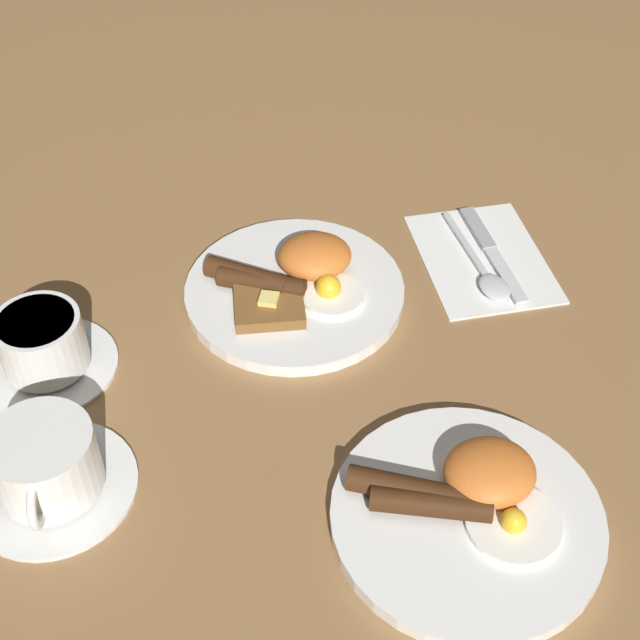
# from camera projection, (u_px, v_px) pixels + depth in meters

# --- Properties ---
(ground_plane) EXTENTS (3.00, 3.00, 0.00)m
(ground_plane) POSITION_uv_depth(u_px,v_px,m) (295.00, 297.00, 0.99)
(ground_plane) COLOR olive
(breakfast_plate_near) EXTENTS (0.24, 0.24, 0.05)m
(breakfast_plate_near) POSITION_uv_depth(u_px,v_px,m) (295.00, 285.00, 0.99)
(breakfast_plate_near) COLOR white
(breakfast_plate_near) RESTS_ON ground_plane
(breakfast_plate_far) EXTENTS (0.24, 0.24, 0.05)m
(breakfast_plate_far) POSITION_uv_depth(u_px,v_px,m) (468.00, 508.00, 0.78)
(breakfast_plate_far) COLOR white
(breakfast_plate_far) RESTS_ON ground_plane
(teacup_near) EXTENTS (0.14, 0.14, 0.07)m
(teacup_near) POSITION_uv_depth(u_px,v_px,m) (43.00, 347.00, 0.90)
(teacup_near) COLOR white
(teacup_near) RESTS_ON ground_plane
(teacup_far) EXTENTS (0.15, 0.15, 0.07)m
(teacup_far) POSITION_uv_depth(u_px,v_px,m) (47.00, 467.00, 0.79)
(teacup_far) COLOR white
(teacup_far) RESTS_ON ground_plane
(napkin) EXTENTS (0.14, 0.19, 0.01)m
(napkin) POSITION_uv_depth(u_px,v_px,m) (482.00, 257.00, 1.04)
(napkin) COLOR white
(napkin) RESTS_ON ground_plane
(knife) EXTENTS (0.03, 0.17, 0.01)m
(knife) POSITION_uv_depth(u_px,v_px,m) (489.00, 248.00, 1.05)
(knife) COLOR silver
(knife) RESTS_ON napkin
(spoon) EXTENTS (0.04, 0.17, 0.01)m
(spoon) POSITION_uv_depth(u_px,v_px,m) (488.00, 277.00, 1.01)
(spoon) COLOR silver
(spoon) RESTS_ON napkin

